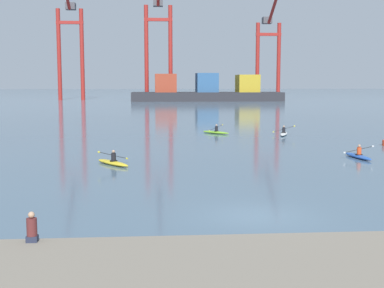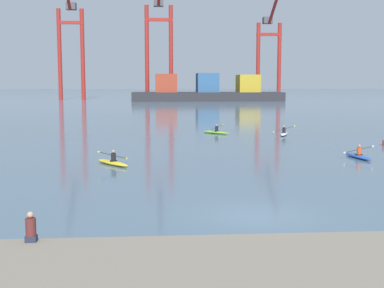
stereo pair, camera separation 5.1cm
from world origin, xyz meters
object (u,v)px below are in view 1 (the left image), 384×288
object	(u,v)px
container_barge	(207,91)
kayak_white	(284,133)
gantry_crane_west	(70,37)
seated_onlooker	(32,228)
kayak_lime	(216,132)
gantry_crane_west_mid	(158,35)
kayak_blue	(358,156)
kayak_yellow	(113,162)
gantry_crane_east_mid	(269,45)

from	to	relation	value
container_barge	kayak_white	world-z (taller)	container_barge
kayak_white	container_barge	bearing A→B (deg)	88.67
gantry_crane_west	seated_onlooker	bearing A→B (deg)	-81.76
kayak_lime	kayak_white	bearing A→B (deg)	-17.31
gantry_crane_west_mid	kayak_lime	bearing A→B (deg)	-87.38
kayak_blue	seated_onlooker	size ratio (longest dim) A/B	3.85
kayak_yellow	kayak_lime	bearing A→B (deg)	65.52
gantry_crane_west	kayak_blue	size ratio (longest dim) A/B	10.93
gantry_crane_west	kayak_white	xyz separation A→B (m)	(36.69, -105.33, -18.06)
kayak_yellow	kayak_lime	world-z (taller)	kayak_yellow
container_barge	kayak_white	distance (m)	95.49
gantry_crane_west_mid	gantry_crane_east_mid	world-z (taller)	gantry_crane_west_mid
gantry_crane_west	kayak_white	size ratio (longest dim) A/B	11.06
gantry_crane_east_mid	kayak_blue	world-z (taller)	gantry_crane_east_mid
container_barge	gantry_crane_east_mid	xyz separation A→B (m)	(20.82, 14.74, 13.98)
container_barge	seated_onlooker	world-z (taller)	container_barge
gantry_crane_east_mid	kayak_blue	size ratio (longest dim) A/B	9.86
seated_onlooker	kayak_white	bearing A→B (deg)	65.00
gantry_crane_east_mid	seated_onlooker	bearing A→B (deg)	-105.17
kayak_blue	seated_onlooker	world-z (taller)	seated_onlooker
gantry_crane_east_mid	kayak_yellow	xyz separation A→B (m)	(-38.39, -127.63, -16.45)
kayak_blue	seated_onlooker	xyz separation A→B (m)	(-17.52, -19.27, 0.78)
kayak_blue	kayak_lime	bearing A→B (deg)	113.28
kayak_yellow	kayak_white	distance (m)	23.25
gantry_crane_east_mid	kayak_blue	bearing A→B (deg)	-99.85
gantry_crane_west	gantry_crane_west_mid	xyz separation A→B (m)	(25.62, -3.35, 0.43)
kayak_lime	container_barge	bearing A→B (deg)	84.67
gantry_crane_west	gantry_crane_east_mid	world-z (taller)	gantry_crane_west
gantry_crane_west_mid	kayak_lime	xyz separation A→B (m)	(4.57, -99.96, -18.49)
seated_onlooker	kayak_lime	bearing A→B (deg)	75.11
gantry_crane_west	kayak_yellow	size ratio (longest dim) A/B	12.12
kayak_lime	kayak_white	world-z (taller)	kayak_white
kayak_blue	kayak_yellow	world-z (taller)	kayak_yellow
container_barge	kayak_lime	size ratio (longest dim) A/B	14.43
container_barge	kayak_blue	distance (m)	111.25
kayak_blue	kayak_lime	world-z (taller)	same
gantry_crane_west_mid	kayak_yellow	xyz separation A→B (m)	(-4.29, -119.44, -18.49)
kayak_blue	kayak_white	distance (m)	15.83
kayak_blue	kayak_lime	distance (m)	19.38
container_barge	kayak_yellow	size ratio (longest dim) A/B	13.47
gantry_crane_west	kayak_yellow	xyz separation A→B (m)	(21.33, -122.79, -18.06)
gantry_crane_east_mid	seated_onlooker	xyz separation A→B (m)	(-39.39, -145.23, -15.68)
kayak_lime	seated_onlooker	xyz separation A→B (m)	(-9.86, -37.08, 0.78)
container_barge	kayak_white	xyz separation A→B (m)	(-2.22, -95.43, -2.47)
kayak_blue	container_barge	bearing A→B (deg)	89.46
gantry_crane_west_mid	kayak_white	distance (m)	104.24
kayak_yellow	kayak_blue	bearing A→B (deg)	5.77
kayak_blue	gantry_crane_west_mid	bearing A→B (deg)	95.93
gantry_crane_east_mid	kayak_lime	world-z (taller)	gantry_crane_east_mid
kayak_lime	kayak_white	xyz separation A→B (m)	(6.49, -2.02, -0.00)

